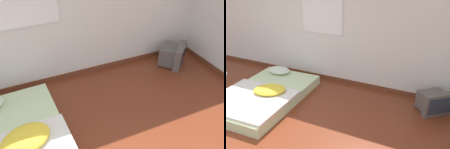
# 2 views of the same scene
# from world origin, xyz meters

# --- Properties ---
(wall_back) EXTENTS (8.25, 0.08, 2.60)m
(wall_back) POSITION_xyz_m (-0.00, 2.99, 1.29)
(wall_back) COLOR silver
(wall_back) RESTS_ON ground_plane
(crt_tv) EXTENTS (0.64, 0.63, 0.41)m
(crt_tv) POSITION_xyz_m (2.35, 2.57, 0.20)
(crt_tv) COLOR #56514C
(crt_tv) RESTS_ON ground_plane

